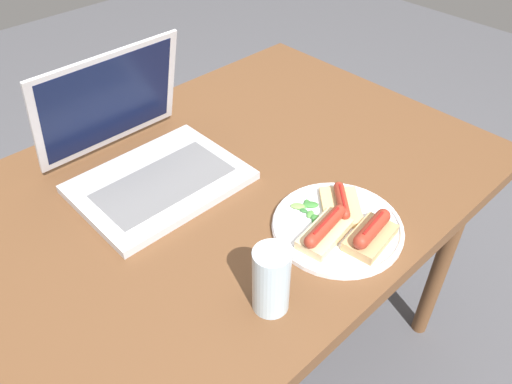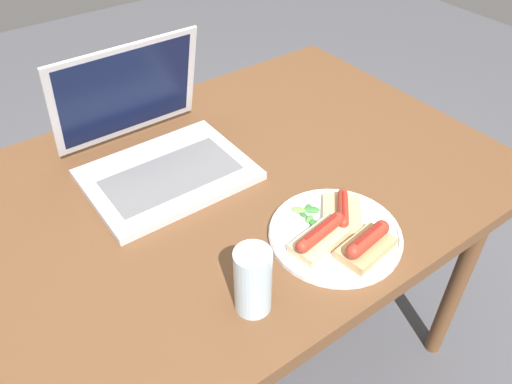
{
  "view_description": "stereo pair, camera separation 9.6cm",
  "coord_description": "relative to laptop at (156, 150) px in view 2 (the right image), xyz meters",
  "views": [
    {
      "loc": [
        -0.54,
        -0.65,
        1.39
      ],
      "look_at": [
        -0.04,
        -0.12,
        0.77
      ],
      "focal_mm": 35.0,
      "sensor_mm": 36.0,
      "label": 1
    },
    {
      "loc": [
        -0.47,
        -0.71,
        1.39
      ],
      "look_at": [
        -0.04,
        -0.12,
        0.77
      ],
      "focal_mm": 35.0,
      "sensor_mm": 36.0,
      "label": 2
    }
  ],
  "objects": [
    {
      "name": "sausage_toast_left",
      "position": [
        0.13,
        -0.4,
        -0.02
      ],
      "size": [
        0.12,
        0.08,
        0.05
      ],
      "rotation": [
        0.0,
        0.0,
        0.16
      ],
      "color": "#D6B784",
      "rests_on": "plate"
    },
    {
      "name": "laptop",
      "position": [
        0.0,
        0.0,
        0.0
      ],
      "size": [
        0.34,
        0.33,
        0.26
      ],
      "color": "#B7B7BC",
      "rests_on": "desk"
    },
    {
      "name": "ground_plane",
      "position": [
        0.13,
        -0.13,
        -0.75
      ],
      "size": [
        6.0,
        6.0,
        0.0
      ],
      "primitive_type": "plane",
      "color": "#4C4C51"
    },
    {
      "name": "desk",
      "position": [
        0.13,
        -0.13,
        -0.11
      ],
      "size": [
        1.16,
        0.83,
        0.71
      ],
      "color": "brown",
      "rests_on": "ground_plane"
    },
    {
      "name": "sausage_toast_right",
      "position": [
        0.18,
        -0.46,
        -0.02
      ],
      "size": [
        0.12,
        0.08,
        0.05
      ],
      "rotation": [
        0.0,
        0.0,
        3.29
      ],
      "color": "tan",
      "rests_on": "plate"
    },
    {
      "name": "drinking_glass",
      "position": [
        -0.05,
        -0.43,
        0.02
      ],
      "size": [
        0.06,
        0.06,
        0.13
      ],
      "color": "silver",
      "rests_on": "desk"
    },
    {
      "name": "plate",
      "position": [
        0.17,
        -0.39,
        -0.04
      ],
      "size": [
        0.25,
        0.25,
        0.02
      ],
      "color": "silver",
      "rests_on": "desk"
    },
    {
      "name": "sausage_toast_middle",
      "position": [
        0.21,
        -0.37,
        -0.02
      ],
      "size": [
        0.13,
        0.13,
        0.04
      ],
      "rotation": [
        0.0,
        0.0,
        3.97
      ],
      "color": "tan",
      "rests_on": "plate"
    },
    {
      "name": "salad_pile",
      "position": [
        0.16,
        -0.33,
        -0.03
      ],
      "size": [
        0.06,
        0.08,
        0.01
      ],
      "color": "#709E4C",
      "rests_on": "plate"
    }
  ]
}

